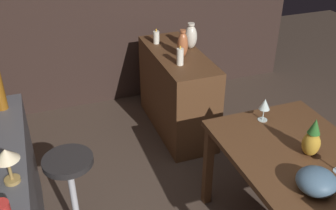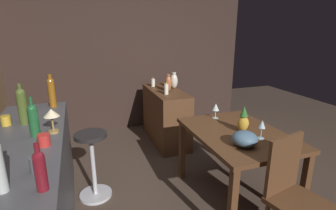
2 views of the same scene
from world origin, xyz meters
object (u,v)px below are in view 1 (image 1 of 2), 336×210
vase_ceramic_ivory (191,37)px  wine_glass_left (265,105)px  bar_stool (74,198)px  pillar_candle_tall (180,57)px  dining_table (299,167)px  pineapple_centerpiece (312,140)px  sideboard_cabinet (177,92)px  fruit_bowl (316,181)px  vase_copper (183,44)px  pillar_candle_short (156,37)px  counter_lamp (7,158)px

vase_ceramic_ivory → wine_glass_left: bearing=-178.1°
bar_stool → wine_glass_left: (-0.06, -1.36, 0.48)m
pillar_candle_tall → wine_glass_left: bearing=-163.4°
bar_stool → dining_table: bearing=-109.9°
pineapple_centerpiece → pillar_candle_tall: (1.36, 0.33, 0.04)m
bar_stool → pillar_candle_tall: size_ratio=4.11×
sideboard_cabinet → fruit_bowl: size_ratio=4.98×
bar_stool → pineapple_centerpiece: 1.58m
wine_glass_left → vase_ceramic_ivory: (1.23, 0.04, 0.07)m
bar_stool → wine_glass_left: bearing=-92.5°
wine_glass_left → pillar_candle_tall: (0.91, 0.27, 0.03)m
sideboard_cabinet → bar_stool: bearing=133.3°
dining_table → wine_glass_left: wine_glass_left is taller
fruit_bowl → vase_copper: vase_copper is taller
pillar_candle_tall → pillar_candle_short: size_ratio=1.17×
fruit_bowl → dining_table: bearing=-24.5°
pillar_candle_tall → sideboard_cabinet: bearing=-16.9°
dining_table → wine_glass_left: size_ratio=6.76×
bar_stool → pillar_candle_short: 1.82m
pillar_candle_short → vase_ceramic_ivory: size_ratio=0.60×
pillar_candle_short → pineapple_centerpiece: bearing=-169.2°
bar_stool → wine_glass_left: wine_glass_left is taller
sideboard_cabinet → counter_lamp: 2.14m
wine_glass_left → vase_copper: bearing=9.9°
counter_lamp → sideboard_cabinet: bearing=-45.4°
bar_stool → pillar_candle_short: pillar_candle_short is taller
vase_ceramic_ivory → sideboard_cabinet: bearing=114.9°
pillar_candle_tall → vase_copper: vase_copper is taller
fruit_bowl → pillar_candle_short: size_ratio=1.49×
pillar_candle_tall → pillar_candle_short: 0.55m
bar_stool → vase_copper: 1.65m
counter_lamp → pillar_candle_short: bearing=-37.8°
bar_stool → vase_copper: vase_copper is taller
vase_ceramic_ivory → fruit_bowl: bearing=177.6°
bar_stool → sideboard_cabinet: bearing=-46.7°
wine_glass_left → pineapple_centerpiece: pineapple_centerpiece is taller
sideboard_cabinet → vase_ceramic_ivory: (0.07, -0.16, 0.53)m
counter_lamp → wine_glass_left: bearing=-80.4°
sideboard_cabinet → bar_stool: sideboard_cabinet is taller
sideboard_cabinet → pillar_candle_tall: bearing=163.1°
wine_glass_left → fruit_bowl: 0.74m
counter_lamp → pineapple_centerpiece: bearing=-95.5°
dining_table → pillar_candle_short: (1.90, 0.32, 0.24)m
wine_glass_left → pillar_candle_tall: pillar_candle_tall is taller
pineapple_centerpiece → pillar_candle_tall: pineapple_centerpiece is taller
counter_lamp → pillar_candle_tall: 1.83m
pineapple_centerpiece → pillar_candle_tall: bearing=13.6°
sideboard_cabinet → counter_lamp: counter_lamp is taller
dining_table → vase_copper: 1.55m
bar_stool → fruit_bowl: fruit_bowl is taller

